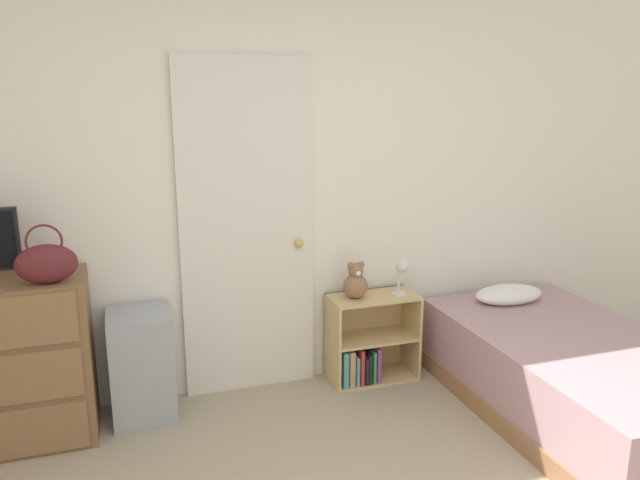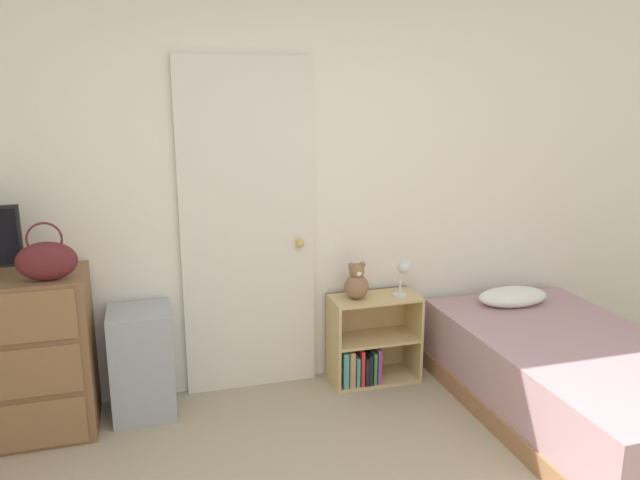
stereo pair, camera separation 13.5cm
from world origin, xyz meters
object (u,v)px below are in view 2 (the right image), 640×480
Objects in this scene: bookshelf at (368,346)px; handbag at (47,260)px; storage_bin at (142,362)px; desk_lamp at (403,272)px; teddy_bear at (357,283)px; bed at (576,380)px.

handbag is at bearing -173.55° from bookshelf.
storage_bin is 1.12× the size of bookshelf.
desk_lamp is (1.66, -0.01, 0.42)m from storage_bin.
handbag is 2.12m from desk_lamp.
desk_lamp reaches higher than bookshelf.
bookshelf is 0.56m from desk_lamp.
teddy_bear is 0.13× the size of bed.
bookshelf is 1.28m from bed.
teddy_bear is at bearing 172.63° from desk_lamp.
bed is at bearing -11.91° from handbag.
teddy_bear reaches higher than desk_lamp.
handbag is at bearing -173.36° from teddy_bear.
bed is (1.08, -0.81, -0.44)m from teddy_bear.
teddy_bear reaches higher than storage_bin.
desk_lamp is at bearing -0.20° from storage_bin.
teddy_bear is (1.78, 0.21, -0.35)m from handbag.
handbag reaches higher than storage_bin.
storage_bin is 1.71m from desk_lamp.
bookshelf is at bearing 1.49° from storage_bin.
storage_bin is (0.43, 0.17, -0.71)m from handbag.
bed is (0.99, -0.81, 0.01)m from bookshelf.
handbag is at bearing 168.09° from bed.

